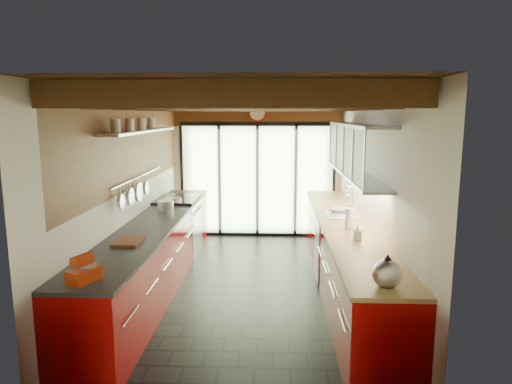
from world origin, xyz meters
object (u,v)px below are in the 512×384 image
kettle (387,272)px  bowl (339,210)px  paper_towel (350,219)px  soap_bottle (358,233)px  stand_mixer (84,270)px

kettle → bowl: 2.89m
paper_towel → bowl: 0.96m
paper_towel → bowl: size_ratio=1.25×
kettle → soap_bottle: bearing=90.0°
stand_mixer → paper_towel: paper_towel is taller
kettle → stand_mixer: bearing=179.8°
stand_mixer → kettle: 2.54m
stand_mixer → kettle: size_ratio=0.97×
stand_mixer → soap_bottle: 2.89m
soap_bottle → bowl: soap_bottle is taller
soap_bottle → bowl: bearing=90.0°
kettle → paper_towel: bearing=90.0°
stand_mixer → bowl: 3.84m
stand_mixer → bowl: stand_mixer is taller
kettle → bowl: bearing=90.0°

